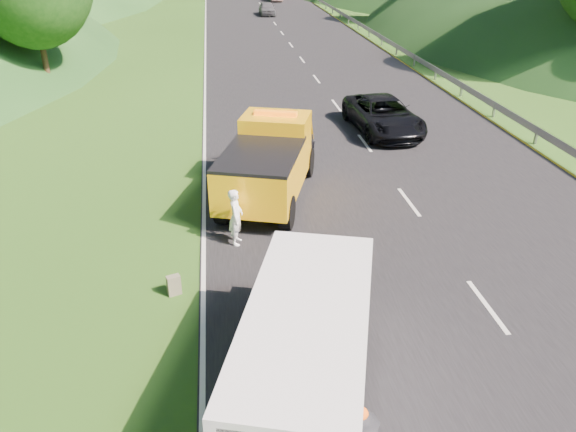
{
  "coord_description": "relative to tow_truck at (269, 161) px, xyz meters",
  "views": [
    {
      "loc": [
        -3.29,
        -12.52,
        8.19
      ],
      "look_at": [
        -1.53,
        0.97,
        1.3
      ],
      "focal_mm": 35.0,
      "sensor_mm": 36.0,
      "label": 1
    }
  ],
  "objects": [
    {
      "name": "ground",
      "position": [
        1.64,
        -5.12,
        -1.32
      ],
      "size": [
        320.0,
        320.0,
        0.0
      ],
      "primitive_type": "plane",
      "color": "#38661E",
      "rests_on": "ground"
    },
    {
      "name": "road_surface",
      "position": [
        4.64,
        34.88,
        -1.31
      ],
      "size": [
        14.0,
        200.0,
        0.02
      ],
      "primitive_type": "cube",
      "color": "black",
      "rests_on": "ground"
    },
    {
      "name": "guardrail",
      "position": [
        11.94,
        47.38,
        -1.32
      ],
      "size": [
        0.06,
        140.0,
        1.52
      ],
      "primitive_type": "cube",
      "color": "gray",
      "rests_on": "ground"
    },
    {
      "name": "tree_line_left",
      "position": [
        -17.36,
        54.88,
        -1.32
      ],
      "size": [
        14.0,
        140.0,
        14.0
      ],
      "primitive_type": null,
      "color": "#285218",
      "rests_on": "ground"
    },
    {
      "name": "tree_line_right",
      "position": [
        24.64,
        54.88,
        -1.32
      ],
      "size": [
        14.0,
        140.0,
        14.0
      ],
      "primitive_type": null,
      "color": "#285218",
      "rests_on": "ground"
    },
    {
      "name": "tow_truck",
      "position": [
        0.0,
        0.0,
        0.0
      ],
      "size": [
        4.07,
        6.65,
        2.69
      ],
      "rotation": [
        0.0,
        0.0,
        -0.31
      ],
      "color": "black",
      "rests_on": "ground"
    },
    {
      "name": "white_van",
      "position": [
        -0.25,
        -9.62,
        0.02
      ],
      "size": [
        4.63,
        7.17,
        2.36
      ],
      "rotation": [
        0.0,
        0.0,
        -0.29
      ],
      "color": "black",
      "rests_on": "ground"
    },
    {
      "name": "woman",
      "position": [
        -1.29,
        -3.18,
        -1.32
      ],
      "size": [
        0.55,
        0.69,
        1.71
      ],
      "primitive_type": "imported",
      "rotation": [
        0.0,
        0.0,
        1.4
      ],
      "color": "white",
      "rests_on": "ground"
    },
    {
      "name": "child",
      "position": [
        0.23,
        -5.34,
        -1.32
      ],
      "size": [
        0.65,
        0.65,
        1.06
      ],
      "primitive_type": "imported",
      "rotation": [
        0.0,
        0.0,
        -0.81
      ],
      "color": "#C0C167",
      "rests_on": "ground"
    },
    {
      "name": "suitcase",
      "position": [
        -2.98,
        -5.58,
        -1.05
      ],
      "size": [
        0.38,
        0.29,
        0.54
      ],
      "primitive_type": "cube",
      "rotation": [
        0.0,
        0.0,
        0.35
      ],
      "color": "#69634F",
      "rests_on": "ground"
    },
    {
      "name": "passing_suv",
      "position": [
        5.83,
        6.37,
        -1.32
      ],
      "size": [
        2.9,
        5.68,
        1.54
      ],
      "primitive_type": "imported",
      "rotation": [
        0.0,
        0.0,
        0.06
      ],
      "color": "black",
      "rests_on": "ground"
    },
    {
      "name": "dist_car_a",
      "position": [
        4.47,
        47.35,
        -1.32
      ],
      "size": [
        1.63,
        4.06,
        1.38
      ],
      "primitive_type": "imported",
      "color": "#46464A",
      "rests_on": "ground"
    },
    {
      "name": "dist_car_b",
      "position": [
        6.94,
        61.37,
        -1.32
      ],
      "size": [
        1.58,
        4.53,
        1.49
      ],
      "primitive_type": "imported",
      "color": "brown",
      "rests_on": "ground"
    }
  ]
}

